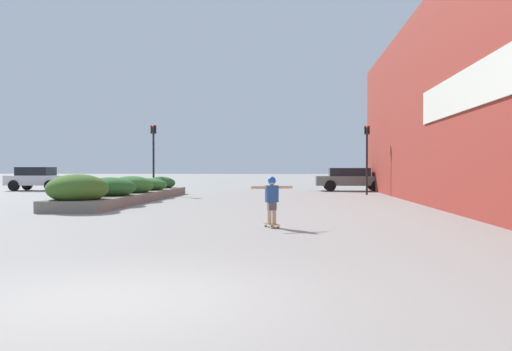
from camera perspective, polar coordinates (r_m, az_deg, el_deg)
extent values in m
plane|color=gray|center=(6.48, -13.73, -12.03)|extent=(300.00, 300.00, 0.00)
cube|color=maroon|center=(20.83, 18.75, 7.75)|extent=(0.60, 39.54, 8.00)
cube|color=slate|center=(25.77, -12.40, -2.07)|extent=(2.07, 14.43, 0.39)
ellipsoid|color=#3D6623|center=(20.07, -17.42, -1.26)|extent=(2.02, 2.34, 0.98)
ellipsoid|color=#286028|center=(22.77, -14.41, -1.18)|extent=(1.98, 2.18, 0.81)
ellipsoid|color=#33702D|center=(25.53, -12.35, -0.97)|extent=(1.91, 2.16, 0.82)
ellipsoid|color=#33702D|center=(28.27, -10.92, -0.93)|extent=(2.05, 1.80, 0.66)
ellipsoid|color=#286028|center=(31.35, -9.52, -0.74)|extent=(1.59, 1.53, 0.69)
cube|color=olive|center=(13.84, 1.60, -4.88)|extent=(0.42, 0.62, 0.01)
cylinder|color=beige|center=(14.00, 0.95, -5.05)|extent=(0.07, 0.07, 0.05)
cylinder|color=beige|center=(14.07, 1.62, -5.02)|extent=(0.07, 0.07, 0.05)
cylinder|color=beige|center=(13.62, 1.57, -5.21)|extent=(0.07, 0.07, 0.05)
cylinder|color=beige|center=(13.68, 2.25, -5.18)|extent=(0.07, 0.07, 0.05)
cylinder|color=tan|center=(13.79, 1.35, -3.78)|extent=(0.13, 0.13, 0.52)
cylinder|color=tan|center=(13.84, 1.84, -3.77)|extent=(0.13, 0.13, 0.52)
cube|color=#4C4C51|center=(13.80, 1.60, -3.08)|extent=(0.23, 0.22, 0.19)
cube|color=#234C8C|center=(13.79, 1.60, -1.84)|extent=(0.33, 0.25, 0.41)
cylinder|color=tan|center=(13.66, 0.26, -1.21)|extent=(0.38, 0.22, 0.07)
cylinder|color=tan|center=(13.91, 2.91, -1.18)|extent=(0.38, 0.22, 0.07)
sphere|color=tan|center=(13.78, 1.60, -0.64)|extent=(0.17, 0.17, 0.17)
sphere|color=blue|center=(13.77, 1.60, -0.52)|extent=(0.20, 0.20, 0.20)
cube|color=silver|center=(39.78, -20.95, -0.45)|extent=(3.82, 1.90, 0.64)
cube|color=black|center=(39.84, -21.15, 0.40)|extent=(2.10, 1.67, 0.54)
cylinder|color=black|center=(40.14, -18.87, -0.89)|extent=(0.70, 0.22, 0.70)
cylinder|color=black|center=(38.48, -19.91, -0.96)|extent=(0.70, 0.22, 0.70)
cylinder|color=black|center=(41.11, -21.92, -0.87)|extent=(0.70, 0.22, 0.70)
cylinder|color=black|center=(39.50, -23.06, -0.93)|extent=(0.70, 0.22, 0.70)
cylinder|color=black|center=(38.29, 23.53, -1.05)|extent=(0.61, 0.22, 0.61)
cube|color=slate|center=(36.98, 9.59, -0.52)|extent=(4.64, 1.82, 0.60)
cube|color=black|center=(36.96, 9.30, 0.35)|extent=(2.55, 1.60, 0.52)
cylinder|color=black|center=(38.01, 11.62, -0.95)|extent=(0.70, 0.22, 0.70)
cylinder|color=black|center=(36.31, 11.98, -1.02)|extent=(0.70, 0.22, 0.70)
cylinder|color=black|center=(37.73, 7.28, -0.95)|extent=(0.70, 0.22, 0.70)
cylinder|color=black|center=(36.01, 7.45, -1.03)|extent=(0.70, 0.22, 0.70)
cylinder|color=black|center=(31.99, -10.21, 1.14)|extent=(0.11, 0.11, 3.37)
cube|color=black|center=(32.06, -10.22, 4.55)|extent=(0.28, 0.20, 0.45)
sphere|color=red|center=(31.95, -10.27, 4.83)|extent=(0.15, 0.15, 0.15)
sphere|color=#2D2823|center=(31.94, -10.27, 4.56)|extent=(0.15, 0.15, 0.15)
sphere|color=#2D2823|center=(31.93, -10.27, 4.30)|extent=(0.15, 0.15, 0.15)
cylinder|color=black|center=(31.57, 11.03, 1.08)|extent=(0.11, 0.11, 3.30)
cube|color=black|center=(31.63, 11.03, 4.47)|extent=(0.28, 0.20, 0.45)
sphere|color=red|center=(31.53, 11.06, 4.76)|extent=(0.15, 0.15, 0.15)
sphere|color=#2D2823|center=(31.51, 11.06, 4.49)|extent=(0.15, 0.15, 0.15)
sphere|color=#2D2823|center=(31.51, 11.06, 4.21)|extent=(0.15, 0.15, 0.15)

